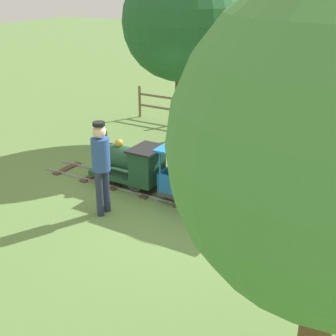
# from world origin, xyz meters

# --- Properties ---
(ground_plane) EXTENTS (60.00, 60.00, 0.00)m
(ground_plane) POSITION_xyz_m (0.00, 0.00, 0.00)
(ground_plane) COLOR #608442
(track) EXTENTS (0.73, 5.70, 0.04)m
(track) POSITION_xyz_m (0.00, 0.34, 0.02)
(track) COLOR gray
(track) RESTS_ON ground_plane
(locomotive) EXTENTS (0.69, 1.45, 0.97)m
(locomotive) POSITION_xyz_m (0.00, 1.19, 0.48)
(locomotive) COLOR #1E472D
(locomotive) RESTS_ON ground_plane
(passenger_car) EXTENTS (0.79, 2.00, 0.97)m
(passenger_car) POSITION_xyz_m (0.00, -0.56, 0.42)
(passenger_car) COLOR #3F3F3F
(passenger_car) RESTS_ON ground_plane
(conductor_person) EXTENTS (0.30, 0.30, 1.62)m
(conductor_person) POSITION_xyz_m (-1.14, 0.96, 0.96)
(conductor_person) COLOR #282D47
(conductor_person) RESTS_ON ground_plane
(park_bench) EXTENTS (1.31, 0.45, 0.82)m
(park_bench) POSITION_xyz_m (2.26, -0.91, 0.42)
(park_bench) COLOR olive
(park_bench) RESTS_ON ground_plane
(oak_tree_far) EXTENTS (2.64, 2.64, 4.12)m
(oak_tree_far) POSITION_xyz_m (2.80, 1.70, 2.79)
(oak_tree_far) COLOR brown
(oak_tree_far) RESTS_ON ground_plane
(fence_section) EXTENTS (0.08, 6.78, 0.90)m
(fence_section) POSITION_xyz_m (4.03, 0.34, 0.48)
(fence_section) COLOR #756047
(fence_section) RESTS_ON ground_plane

